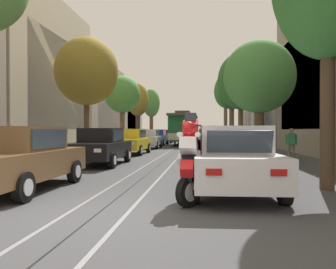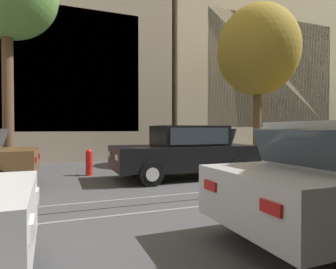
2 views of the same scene
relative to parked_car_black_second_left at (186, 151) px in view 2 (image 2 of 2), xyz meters
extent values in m
cube|color=gray|center=(-8.01, -4.38, 3.76)|extent=(5.29, 12.17, 9.11)
cube|color=#2D3842|center=(-5.38, -4.38, 3.30)|extent=(0.04, 8.73, 5.47)
cube|color=#BCAD93|center=(-7.45, 8.08, 4.47)|extent=(4.17, 12.17, 10.55)
cube|color=#2D3842|center=(-5.38, 8.08, 3.95)|extent=(0.04, 8.73, 6.33)
cube|color=#2D3842|center=(-0.11, -4.93, 0.46)|extent=(1.30, 0.21, 0.45)
cube|color=#B21414|center=(0.46, -4.10, -0.05)|extent=(0.28, 0.04, 0.12)
cube|color=#B21414|center=(-0.66, -4.09, -0.05)|extent=(0.28, 0.04, 0.12)
cylinder|color=black|center=(-0.99, -4.92, -0.48)|extent=(0.20, 0.64, 0.64)
cylinder|color=silver|center=(-1.10, -4.92, -0.48)|extent=(0.02, 0.35, 0.35)
cube|color=black|center=(0.00, -0.04, -0.15)|extent=(1.81, 4.30, 0.66)
cube|color=black|center=(0.00, 0.11, 0.48)|extent=(1.48, 2.07, 0.60)
cube|color=#2D3842|center=(0.00, -0.73, 0.46)|extent=(1.33, 0.22, 0.47)
cube|color=#2D3842|center=(0.00, 1.29, 0.46)|extent=(1.30, 0.20, 0.45)
cube|color=#2D3842|center=(0.75, 0.11, 0.48)|extent=(0.03, 1.81, 0.47)
cube|color=#2D3842|center=(-0.75, 0.11, 0.48)|extent=(0.03, 1.81, 0.47)
cube|color=white|center=(0.56, -2.20, -0.05)|extent=(0.28, 0.04, 0.14)
cube|color=#B21414|center=(0.55, 2.12, -0.05)|extent=(0.28, 0.04, 0.12)
cube|color=white|center=(-0.55, -2.20, -0.05)|extent=(0.28, 0.04, 0.14)
cube|color=#B21414|center=(-0.56, 2.12, -0.05)|extent=(0.28, 0.04, 0.12)
cylinder|color=black|center=(0.88, -1.37, -0.48)|extent=(0.20, 0.64, 0.64)
cylinder|color=silver|center=(0.99, -1.37, -0.48)|extent=(0.02, 0.35, 0.35)
cylinder|color=black|center=(-0.88, -1.38, -0.48)|extent=(0.20, 0.64, 0.64)
cylinder|color=silver|center=(-0.99, -1.38, -0.48)|extent=(0.02, 0.35, 0.35)
cylinder|color=black|center=(0.88, 1.30, -0.48)|extent=(0.20, 0.64, 0.64)
cylinder|color=silver|center=(0.99, 1.30, -0.48)|extent=(0.02, 0.35, 0.35)
cylinder|color=black|center=(-0.88, 1.29, -0.48)|extent=(0.20, 0.64, 0.64)
cylinder|color=silver|center=(-0.99, 1.29, -0.48)|extent=(0.02, 0.35, 0.35)
cube|color=gold|center=(-0.10, 6.44, -0.15)|extent=(1.90, 4.34, 0.66)
cube|color=#2D3842|center=(-0.12, 5.76, 0.46)|extent=(1.34, 0.25, 0.47)
cube|color=#2D3842|center=(-0.85, 6.61, 0.48)|extent=(0.07, 1.81, 0.47)
cube|color=white|center=(0.41, 4.27, -0.05)|extent=(0.28, 0.05, 0.14)
cube|color=white|center=(-0.71, 4.30, -0.05)|extent=(0.28, 0.05, 0.14)
cylinder|color=black|center=(0.75, 5.09, -0.48)|extent=(0.21, 0.64, 0.64)
cylinder|color=silver|center=(0.86, 5.09, -0.48)|extent=(0.03, 0.35, 0.35)
cylinder|color=black|center=(-1.01, 5.13, -0.48)|extent=(0.21, 0.64, 0.64)
cylinder|color=silver|center=(-1.12, 5.13, -0.48)|extent=(0.03, 0.35, 0.35)
cube|color=white|center=(4.45, -3.82, -0.05)|extent=(0.28, 0.05, 0.14)
cube|color=white|center=(5.56, -3.79, -0.05)|extent=(0.28, 0.05, 0.14)
cube|color=#2D3842|center=(5.20, -0.93, 0.46)|extent=(1.30, 0.21, 0.45)
cube|color=#2D3842|center=(4.44, 0.25, 0.48)|extent=(0.05, 1.81, 0.47)
cube|color=#B21414|center=(4.65, -1.76, -0.05)|extent=(0.28, 0.04, 0.12)
cube|color=#B21414|center=(5.76, -1.75, -0.05)|extent=(0.28, 0.04, 0.12)
cylinder|color=black|center=(4.32, -0.94, -0.48)|extent=(0.21, 0.64, 0.64)
cylinder|color=silver|center=(4.21, -0.94, -0.48)|extent=(0.02, 0.35, 0.35)
cylinder|color=brown|center=(-2.23, -5.07, 1.72)|extent=(0.33, 0.33, 5.03)
cylinder|color=brown|center=(-2.20, 4.38, 1.15)|extent=(0.34, 0.34, 3.89)
ellipsoid|color=olive|center=(-2.20, 4.38, 4.06)|extent=(3.60, 3.37, 3.86)
cylinder|color=red|center=(-1.50, -2.69, -0.45)|extent=(0.22, 0.22, 0.70)
sphere|color=red|center=(-1.50, -2.69, -0.06)|extent=(0.20, 0.20, 0.20)
cylinder|color=red|center=(-1.65, -2.69, -0.40)|extent=(0.10, 0.08, 0.08)
cylinder|color=red|center=(-1.35, -2.69, -0.40)|extent=(0.10, 0.08, 0.08)
camera|label=1|loc=(4.39, -14.05, 0.68)|focal=35.73mm
camera|label=2|loc=(7.88, -3.60, 0.69)|focal=30.54mm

